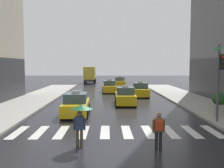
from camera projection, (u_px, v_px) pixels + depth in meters
name	position (u px, v px, depth m)	size (l,w,h in m)	color
ground_plane	(118.00, 150.00, 11.04)	(160.00, 160.00, 0.00)	black
crosswalk_markings	(116.00, 132.00, 14.03)	(11.30, 2.80, 0.01)	silver
traffic_light_pole	(220.00, 72.00, 15.73)	(0.44, 0.84, 4.80)	#47474C
taxi_lead	(76.00, 105.00, 18.87)	(2.02, 4.58, 1.80)	yellow
taxi_second	(125.00, 96.00, 24.08)	(1.97, 4.56, 1.80)	yellow
taxi_third	(140.00, 90.00, 30.08)	(2.08, 4.61, 1.80)	yellow
taxi_fourth	(109.00, 87.00, 34.50)	(2.00, 4.57, 1.80)	yellow
taxi_fifth	(120.00, 82.00, 44.86)	(1.94, 4.55, 1.80)	gold
box_truck	(90.00, 74.00, 52.53)	(2.34, 7.56, 3.35)	#2D2D2D
pedestrian_with_umbrella	(81.00, 114.00, 11.25)	(0.96, 0.96, 1.94)	#473D33
pedestrian_with_backpack	(159.00, 128.00, 10.90)	(0.55, 0.43, 1.65)	black
planter_near_corner	(219.00, 105.00, 17.88)	(1.10, 1.10, 1.60)	#A8A399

